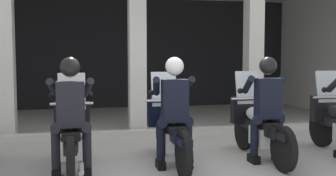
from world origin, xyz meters
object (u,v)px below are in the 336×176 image
police_officer_left (71,106)px  motorcycle_center (170,130)px  police_officer_center (174,103)px  motorcycle_right (258,126)px  police_officer_right (267,100)px  motorcycle_left (72,135)px

police_officer_left → motorcycle_center: (1.43, 0.41, -0.44)m
police_officer_left → motorcycle_center: size_ratio=0.78×
police_officer_center → motorcycle_right: 1.52m
police_officer_left → police_officer_center: 1.43m
police_officer_right → motorcycle_center: bearing=166.8°
motorcycle_center → police_officer_left: bearing=-165.9°
police_officer_right → motorcycle_right: bearing=87.3°
motorcycle_center → motorcycle_left: bearing=-176.9°
motorcycle_right → motorcycle_left: bearing=-179.7°
motorcycle_left → police_officer_right: size_ratio=1.29×
motorcycle_left → motorcycle_center: size_ratio=1.00×
motorcycle_center → police_officer_right: 1.51m
police_officer_left → motorcycle_right: size_ratio=0.78×
police_officer_left → motorcycle_right: bearing=3.5°
motorcycle_right → police_officer_right: 0.52m
police_officer_left → police_officer_center: same height
motorcycle_left → motorcycle_center: 1.43m
motorcycle_right → police_officer_right: (-0.00, -0.28, 0.44)m
police_officer_left → police_officer_right: 2.85m
police_officer_center → motorcycle_right: size_ratio=0.78×
motorcycle_left → police_officer_right: bearing=-7.8°
police_officer_left → motorcycle_center: 1.55m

